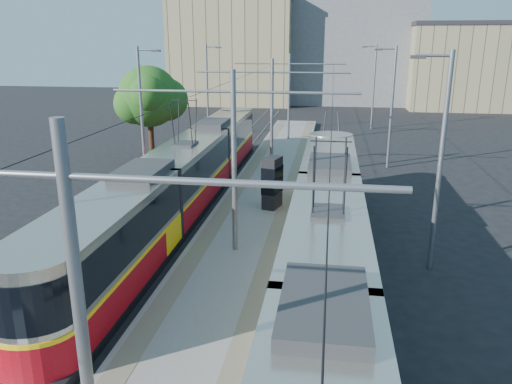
# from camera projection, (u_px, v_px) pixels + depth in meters

# --- Properties ---
(platform) EXTENTS (4.00, 50.00, 0.30)m
(platform) POSITION_uv_depth(u_px,v_px,m) (265.00, 189.00, 28.51)
(platform) COLOR gray
(platform) RESTS_ON ground
(tactile_strip_left) EXTENTS (0.70, 50.00, 0.01)m
(tactile_strip_left) POSITION_uv_depth(u_px,v_px,m) (240.00, 186.00, 28.67)
(tactile_strip_left) COLOR gray
(tactile_strip_left) RESTS_ON platform
(tactile_strip_right) EXTENTS (0.70, 50.00, 0.01)m
(tactile_strip_right) POSITION_uv_depth(u_px,v_px,m) (290.00, 188.00, 28.26)
(tactile_strip_right) COLOR gray
(tactile_strip_right) RESTS_ON platform
(rails) EXTENTS (8.71, 70.00, 0.03)m
(rails) POSITION_uv_depth(u_px,v_px,m) (265.00, 192.00, 28.55)
(rails) COLOR gray
(rails) RESTS_ON ground
(tram_left) EXTENTS (2.43, 29.43, 5.50)m
(tram_left) POSITION_uv_depth(u_px,v_px,m) (187.00, 175.00, 25.41)
(tram_left) COLOR black
(tram_left) RESTS_ON ground
(tram_right) EXTENTS (2.43, 28.80, 5.50)m
(tram_right) POSITION_uv_depth(u_px,v_px,m) (326.00, 258.00, 15.40)
(tram_right) COLOR black
(tram_right) RESTS_ON ground
(catenary) EXTENTS (9.20, 70.00, 7.00)m
(catenary) POSITION_uv_depth(u_px,v_px,m) (258.00, 120.00, 24.55)
(catenary) COLOR gray
(catenary) RESTS_ON platform
(street_lamps) EXTENTS (15.18, 38.22, 8.00)m
(street_lamps) POSITION_uv_depth(u_px,v_px,m) (274.00, 109.00, 31.13)
(street_lamps) COLOR gray
(street_lamps) RESTS_ON ground
(shelter) EXTENTS (1.00, 1.31, 2.56)m
(shelter) POSITION_uv_depth(u_px,v_px,m) (272.00, 181.00, 24.56)
(shelter) COLOR black
(shelter) RESTS_ON platform
(tree) EXTENTS (4.62, 4.27, 6.71)m
(tree) POSITION_uv_depth(u_px,v_px,m) (154.00, 98.00, 34.46)
(tree) COLOR #382314
(tree) RESTS_ON ground
(building_left) EXTENTS (16.32, 12.24, 14.11)m
(building_left) POSITION_uv_depth(u_px,v_px,m) (235.00, 50.00, 68.63)
(building_left) COLOR gray
(building_left) RESTS_ON ground
(building_centre) EXTENTS (18.36, 14.28, 15.50)m
(building_centre) POSITION_uv_depth(u_px,v_px,m) (352.00, 45.00, 69.92)
(building_centre) COLOR slate
(building_centre) RESTS_ON ground
(building_right) EXTENTS (14.28, 10.20, 10.57)m
(building_right) POSITION_uv_depth(u_px,v_px,m) (465.00, 66.00, 62.96)
(building_right) COLOR gray
(building_right) RESTS_ON ground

